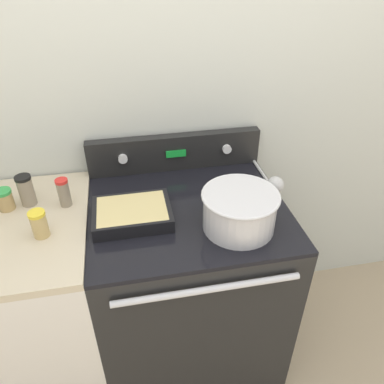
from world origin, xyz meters
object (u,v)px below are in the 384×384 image
(ladle, at_px, (273,184))
(spice_jar_black_cap, at_px, (26,190))
(mixing_bowl, at_px, (240,209))
(spice_jar_red_cap, at_px, (64,192))
(spice_jar_yellow_cap, at_px, (39,224))
(casserole_dish, at_px, (132,213))
(spice_jar_green_cap, at_px, (5,200))

(ladle, xyz_separation_m, spice_jar_black_cap, (-0.99, 0.08, 0.04))
(mixing_bowl, distance_m, spice_jar_red_cap, 0.68)
(spice_jar_yellow_cap, bearing_deg, casserole_dish, 7.92)
(ladle, height_order, spice_jar_red_cap, spice_jar_red_cap)
(ladle, distance_m, spice_jar_black_cap, 0.99)
(spice_jar_yellow_cap, distance_m, spice_jar_black_cap, 0.22)
(spice_jar_red_cap, relative_size, spice_jar_yellow_cap, 1.14)
(mixing_bowl, xyz_separation_m, spice_jar_black_cap, (-0.78, 0.28, -0.01))
(spice_jar_black_cap, bearing_deg, spice_jar_red_cap, -14.14)
(casserole_dish, height_order, spice_jar_black_cap, spice_jar_black_cap)
(mixing_bowl, distance_m, ladle, 0.30)
(casserole_dish, bearing_deg, spice_jar_yellow_cap, -172.08)
(casserole_dish, xyz_separation_m, spice_jar_green_cap, (-0.48, 0.15, 0.02))
(mixing_bowl, relative_size, ladle, 0.89)
(mixing_bowl, relative_size, spice_jar_red_cap, 2.39)
(ladle, xyz_separation_m, spice_jar_red_cap, (-0.85, 0.04, 0.04))
(spice_jar_yellow_cap, bearing_deg, ladle, 8.01)
(casserole_dish, relative_size, spice_jar_green_cap, 3.45)
(mixing_bowl, xyz_separation_m, spice_jar_green_cap, (-0.86, 0.27, -0.03))
(mixing_bowl, bearing_deg, spice_jar_green_cap, 162.67)
(spice_jar_red_cap, height_order, spice_jar_black_cap, spice_jar_black_cap)
(mixing_bowl, relative_size, spice_jar_green_cap, 3.31)
(spice_jar_red_cap, bearing_deg, spice_jar_black_cap, 165.86)
(spice_jar_black_cap, bearing_deg, spice_jar_yellow_cap, -70.75)
(casserole_dish, xyz_separation_m, spice_jar_yellow_cap, (-0.32, -0.04, 0.03))
(ladle, bearing_deg, spice_jar_black_cap, 175.35)
(spice_jar_black_cap, distance_m, spice_jar_green_cap, 0.09)
(ladle, height_order, spice_jar_black_cap, spice_jar_black_cap)
(ladle, height_order, spice_jar_green_cap, spice_jar_green_cap)
(spice_jar_black_cap, relative_size, spice_jar_green_cap, 1.50)
(casserole_dish, bearing_deg, spice_jar_green_cap, 162.78)
(spice_jar_red_cap, relative_size, spice_jar_black_cap, 0.92)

